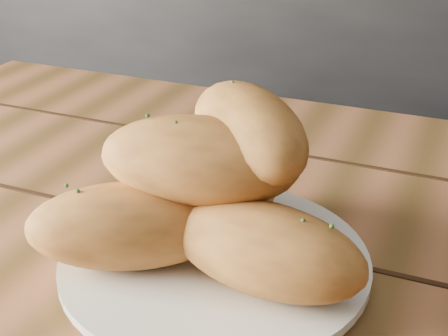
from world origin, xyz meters
TOP-DOWN VIEW (x-y plane):
  - plate at (-0.36, 0.67)m, footprint 0.26×0.26m
  - bread_rolls at (-0.36, 0.67)m, footprint 0.29×0.25m

SIDE VIEW (x-z plane):
  - plate at x=-0.36m, z-range 0.75..0.77m
  - bread_rolls at x=-0.36m, z-range 0.76..0.90m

